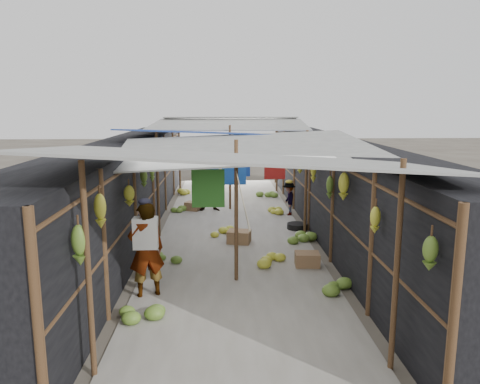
{
  "coord_description": "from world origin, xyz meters",
  "views": [
    {
      "loc": [
        -0.26,
        -5.17,
        3.2
      ],
      "look_at": [
        0.16,
        5.24,
        1.25
      ],
      "focal_mm": 35.0,
      "sensor_mm": 36.0,
      "label": 1
    }
  ],
  "objects": [
    {
      "name": "ground",
      "position": [
        0.0,
        0.0,
        0.0
      ],
      "size": [
        80.0,
        80.0,
        0.0
      ],
      "primitive_type": "plane",
      "color": "#6B6356",
      "rests_on": "ground"
    },
    {
      "name": "aisle_slab",
      "position": [
        0.0,
        6.5,
        0.01
      ],
      "size": [
        3.6,
        16.0,
        0.02
      ],
      "primitive_type": "cube",
      "color": "#9E998E",
      "rests_on": "ground"
    },
    {
      "name": "stall_left",
      "position": [
        -2.7,
        6.5,
        1.15
      ],
      "size": [
        1.4,
        15.0,
        2.3
      ],
      "primitive_type": "cube",
      "color": "black",
      "rests_on": "ground"
    },
    {
      "name": "stall_right",
      "position": [
        2.7,
        6.5,
        1.15
      ],
      "size": [
        1.4,
        15.0,
        2.3
      ],
      "primitive_type": "cube",
      "color": "black",
      "rests_on": "ground"
    },
    {
      "name": "crate_near",
      "position": [
        0.14,
        5.36,
        0.16
      ],
      "size": [
        0.6,
        0.52,
        0.31
      ],
      "primitive_type": "cube",
      "rotation": [
        0.0,
        0.0,
        -0.23
      ],
      "color": "#976B4D",
      "rests_on": "ground"
    },
    {
      "name": "crate_mid",
      "position": [
        1.44,
        3.71,
        0.14
      ],
      "size": [
        0.51,
        0.42,
        0.29
      ],
      "primitive_type": "cube",
      "rotation": [
        0.0,
        0.0,
        -0.07
      ],
      "color": "#976B4D",
      "rests_on": "ground"
    },
    {
      "name": "crate_back",
      "position": [
        -1.14,
        8.86,
        0.14
      ],
      "size": [
        0.53,
        0.49,
        0.27
      ],
      "primitive_type": "cube",
      "rotation": [
        0.0,
        0.0,
        -0.4
      ],
      "color": "#976B4D",
      "rests_on": "ground"
    },
    {
      "name": "black_basin",
      "position": [
        1.7,
        6.55,
        0.08
      ],
      "size": [
        0.53,
        0.53,
        0.16
      ],
      "primitive_type": "cylinder",
      "color": "black",
      "rests_on": "ground"
    },
    {
      "name": "vendor_elderly",
      "position": [
        -1.52,
        2.36,
        0.82
      ],
      "size": [
        0.69,
        0.57,
        1.63
      ],
      "primitive_type": "imported",
      "rotation": [
        0.0,
        0.0,
        3.5
      ],
      "color": "white",
      "rests_on": "ground"
    },
    {
      "name": "shopper_blue",
      "position": [
        -0.54,
        8.79,
        0.83
      ],
      "size": [
        0.83,
        0.65,
        1.66
      ],
      "primitive_type": "imported",
      "rotation": [
        0.0,
        0.0,
        0.03
      ],
      "color": "#213FA7",
      "rests_on": "ground"
    },
    {
      "name": "vendor_seated",
      "position": [
        1.7,
        8.12,
        0.5
      ],
      "size": [
        0.39,
        0.65,
        0.99
      ],
      "primitive_type": "imported",
      "rotation": [
        0.0,
        0.0,
        -1.54
      ],
      "color": "#48443F",
      "rests_on": "ground"
    },
    {
      "name": "market_canopy",
      "position": [
        0.03,
        6.82,
        2.41
      ],
      "size": [
        5.62,
        15.2,
        2.77
      ],
      "color": "brown",
      "rests_on": "ground"
    },
    {
      "name": "hanging_bananas",
      "position": [
        0.06,
        6.85,
        1.66
      ],
      "size": [
        3.95,
        14.23,
        0.81
      ],
      "color": "#5A7F29",
      "rests_on": "ground"
    },
    {
      "name": "floor_bananas",
      "position": [
        0.02,
        6.43,
        0.16
      ],
      "size": [
        3.96,
        10.44,
        0.35
      ],
      "color": "#5A7F29",
      "rests_on": "ground"
    }
  ]
}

